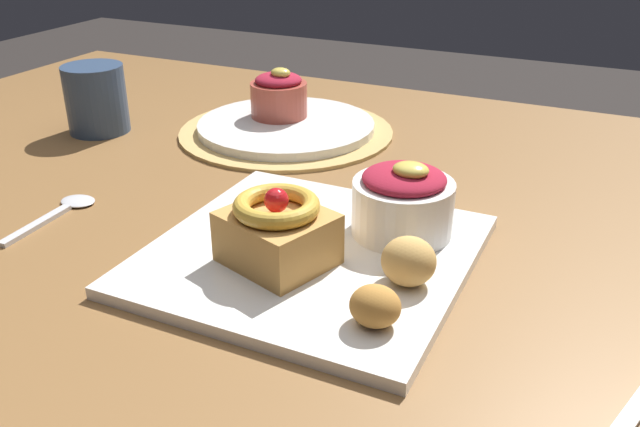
% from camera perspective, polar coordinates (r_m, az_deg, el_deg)
% --- Properties ---
extents(dining_table, '(1.56, 1.01, 0.73)m').
position_cam_1_polar(dining_table, '(0.77, 1.36, -5.64)').
color(dining_table, brown).
rests_on(dining_table, ground_plane).
extents(woven_placemat, '(0.30, 0.30, 0.00)m').
position_cam_1_polar(woven_placemat, '(0.97, -2.84, 6.87)').
color(woven_placemat, tan).
rests_on(woven_placemat, dining_table).
extents(front_plate, '(0.29, 0.29, 0.01)m').
position_cam_1_polar(front_plate, '(0.64, -0.77, -3.44)').
color(front_plate, white).
rests_on(front_plate, dining_table).
extents(cake_slice, '(0.11, 0.10, 0.07)m').
position_cam_1_polar(cake_slice, '(0.60, -3.38, -1.48)').
color(cake_slice, '#C68E47').
rests_on(cake_slice, front_plate).
extents(berry_ramekin, '(0.10, 0.10, 0.08)m').
position_cam_1_polar(berry_ramekin, '(0.66, 6.97, 1.03)').
color(berry_ramekin, white).
rests_on(berry_ramekin, front_plate).
extents(fritter_front, '(0.04, 0.04, 0.03)m').
position_cam_1_polar(fritter_front, '(0.53, 4.64, -7.74)').
color(fritter_front, '#BC7F38').
rests_on(fritter_front, front_plate).
extents(fritter_middle, '(0.05, 0.05, 0.04)m').
position_cam_1_polar(fritter_middle, '(0.58, 7.43, -3.98)').
color(fritter_middle, tan).
rests_on(fritter_middle, front_plate).
extents(back_plate, '(0.25, 0.25, 0.01)m').
position_cam_1_polar(back_plate, '(0.97, -2.85, 7.34)').
color(back_plate, white).
rests_on(back_plate, woven_placemat).
extents(back_ramekin, '(0.08, 0.08, 0.07)m').
position_cam_1_polar(back_ramekin, '(0.98, -3.47, 9.89)').
color(back_ramekin, '#B24C3D').
rests_on(back_ramekin, back_plate).
extents(spoon, '(0.04, 0.13, 0.00)m').
position_cam_1_polar(spoon, '(0.78, -20.88, 0.21)').
color(spoon, silver).
rests_on(spoon, dining_table).
extents(coffee_mug, '(0.08, 0.08, 0.09)m').
position_cam_1_polar(coffee_mug, '(1.02, -18.24, 9.10)').
color(coffee_mug, '#334766').
rests_on(coffee_mug, dining_table).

